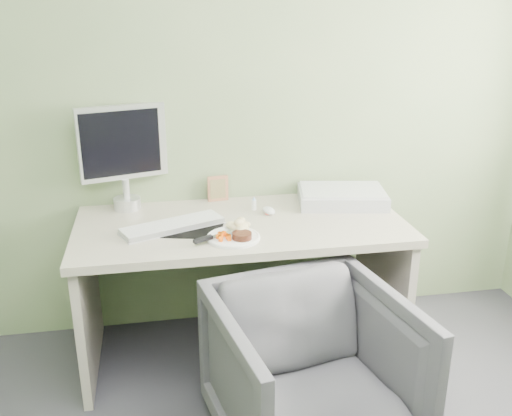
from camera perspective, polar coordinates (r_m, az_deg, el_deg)
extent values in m
plane|color=gray|center=(2.99, -2.77, 12.37)|extent=(3.50, 0.00, 3.50)
cube|color=#A7A18C|center=(2.79, -1.51, -1.80)|extent=(1.60, 0.75, 0.04)
cube|color=#A5998C|center=(2.94, -16.43, -9.34)|extent=(0.04, 0.70, 0.69)
cube|color=#A5998C|center=(3.14, 12.49, -7.01)|extent=(0.04, 0.70, 0.69)
cylinder|color=white|center=(2.59, -2.28, -2.97)|extent=(0.24, 0.24, 0.01)
cylinder|color=black|center=(2.55, -1.42, -2.79)|extent=(0.11, 0.11, 0.03)
ellipsoid|color=tan|center=(2.64, -1.63, -1.71)|extent=(0.11, 0.09, 0.05)
cube|color=#FB5805|center=(2.55, -3.41, -2.70)|extent=(0.07, 0.06, 0.04)
cube|color=silver|center=(2.60, -3.00, -2.49)|extent=(0.14, 0.09, 0.01)
cube|color=black|center=(2.53, -5.32, -3.13)|extent=(0.09, 0.07, 0.02)
cube|color=black|center=(2.72, -6.29, -2.04)|extent=(0.32, 0.30, 0.00)
cube|color=white|center=(2.73, -8.33, -1.72)|extent=(0.50, 0.31, 0.02)
ellipsoid|color=white|center=(2.88, 1.29, -0.26)|extent=(0.07, 0.11, 0.03)
cube|color=#A96E4F|center=(3.06, -3.83, 1.96)|extent=(0.11, 0.03, 0.14)
cylinder|color=white|center=(2.94, -0.21, 0.32)|extent=(0.02, 0.02, 0.05)
cone|color=#8AACDC|center=(2.92, -0.21, 0.98)|extent=(0.02, 0.02, 0.02)
cube|color=silver|center=(3.06, 8.59, 1.07)|extent=(0.50, 0.38, 0.07)
cylinder|color=silver|center=(3.02, -12.75, 0.47)|extent=(0.14, 0.14, 0.06)
cylinder|color=silver|center=(3.00, -12.87, 1.89)|extent=(0.04, 0.04, 0.10)
cube|color=silver|center=(2.96, -13.21, 6.41)|extent=(0.44, 0.16, 0.38)
cube|color=black|center=(2.94, -13.22, 6.30)|extent=(0.38, 0.12, 0.33)
imported|color=#3E3D43|center=(2.38, 5.67, -16.35)|extent=(0.85, 0.87, 0.68)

